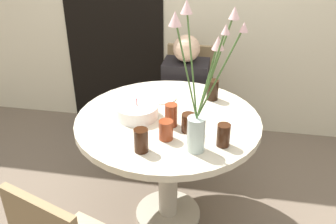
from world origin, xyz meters
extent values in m
plane|color=#6B5B4C|center=(0.00, 0.00, 0.00)|extent=(16.00, 16.00, 0.00)
cube|color=black|center=(-0.72, 1.25, 1.02)|extent=(0.90, 0.01, 2.05)
cylinder|color=beige|center=(0.00, 0.00, 0.74)|extent=(1.09, 1.09, 0.04)
cylinder|color=#B7AD99|center=(0.00, 0.00, 0.38)|extent=(0.12, 0.12, 0.69)
cylinder|color=#B7AD99|center=(0.00, 0.00, 0.01)|extent=(0.44, 0.44, 0.03)
cube|color=tan|center=(0.01, 0.80, 0.41)|extent=(0.40, 0.40, 0.04)
cube|color=olive|center=(0.01, 0.98, 0.66)|extent=(0.38, 0.04, 0.46)
cylinder|color=olive|center=(-0.16, 0.63, 0.19)|extent=(0.03, 0.03, 0.39)
cylinder|color=olive|center=(0.18, 0.63, 0.19)|extent=(0.03, 0.03, 0.39)
cylinder|color=olive|center=(-0.16, 0.97, 0.19)|extent=(0.03, 0.03, 0.39)
cylinder|color=olive|center=(0.18, 0.97, 0.19)|extent=(0.03, 0.03, 0.39)
cylinder|color=white|center=(-0.18, -0.02, 0.80)|extent=(0.25, 0.25, 0.08)
cylinder|color=#E54C4C|center=(-0.18, -0.02, 0.86)|extent=(0.01, 0.01, 0.04)
cylinder|color=#B2C6C1|center=(0.20, -0.30, 0.86)|extent=(0.09, 0.09, 0.19)
cylinder|color=#4C7538|center=(0.16, -0.28, 1.21)|extent=(0.08, 0.05, 0.53)
cone|color=beige|center=(0.13, -0.26, 1.47)|extent=(0.06, 0.06, 0.06)
cylinder|color=#4C7538|center=(0.25, -0.36, 1.19)|extent=(0.12, 0.13, 0.49)
cone|color=beige|center=(0.31, -0.42, 1.43)|extent=(0.04, 0.04, 0.04)
cylinder|color=#4C7538|center=(0.27, -0.32, 1.21)|extent=(0.15, 0.06, 0.53)
cone|color=beige|center=(0.34, -0.35, 1.48)|extent=(0.05, 0.05, 0.05)
cylinder|color=#4C7538|center=(0.15, -0.34, 1.20)|extent=(0.11, 0.09, 0.51)
cone|color=beige|center=(0.10, -0.38, 1.45)|extent=(0.06, 0.06, 0.06)
cylinder|color=#4C7538|center=(0.24, -0.33, 1.15)|extent=(0.09, 0.07, 0.41)
cone|color=beige|center=(0.28, -0.36, 1.35)|extent=(0.05, 0.05, 0.06)
cylinder|color=#4C7538|center=(0.29, -0.33, 1.19)|extent=(0.19, 0.07, 0.48)
cone|color=beige|center=(0.38, -0.36, 1.43)|extent=(0.04, 0.04, 0.04)
cylinder|color=silver|center=(-0.08, 0.24, 0.77)|extent=(0.17, 0.17, 0.01)
cylinder|color=#33190C|center=(0.33, -0.23, 0.82)|extent=(0.07, 0.07, 0.12)
cylinder|color=#33190C|center=(0.14, -0.12, 0.81)|extent=(0.08, 0.08, 0.10)
cylinder|color=#33190C|center=(-0.07, -0.36, 0.83)|extent=(0.07, 0.07, 0.13)
cylinder|color=maroon|center=(0.03, -0.08, 0.83)|extent=(0.07, 0.07, 0.13)
cylinder|color=maroon|center=(0.03, -0.22, 0.82)|extent=(0.08, 0.08, 0.11)
cylinder|color=black|center=(0.24, 0.30, 0.83)|extent=(0.07, 0.07, 0.13)
cube|color=#383333|center=(0.01, 0.72, 0.21)|extent=(0.31, 0.24, 0.43)
cube|color=black|center=(0.01, 0.72, 0.64)|extent=(0.34, 0.24, 0.42)
sphere|color=#D1A889|center=(0.01, 0.72, 0.95)|extent=(0.20, 0.20, 0.20)
camera|label=1|loc=(0.34, -1.89, 1.85)|focal=40.00mm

